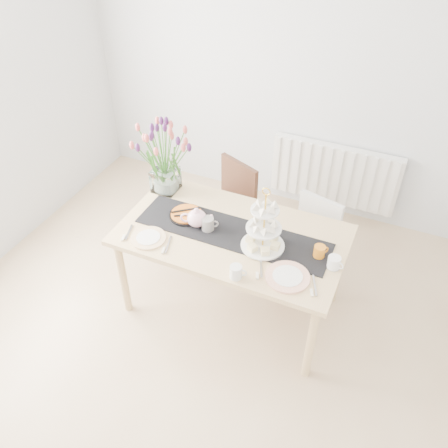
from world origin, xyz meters
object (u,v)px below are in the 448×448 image
at_px(radiator, 334,174).
at_px(plate_left, 148,238).
at_px(teapot, 197,218).
at_px(mug_white, 236,272).
at_px(chair_brown, 230,201).
at_px(cake_stand, 263,233).
at_px(cream_jug, 334,262).
at_px(mug_grey, 208,224).
at_px(tart_tin, 187,215).
at_px(tulip_vase, 163,148).
at_px(plate_right, 287,277).
at_px(dining_table, 232,241).
at_px(chair_white, 311,236).
at_px(mug_orange, 319,252).

xyz_separation_m(radiator, plate_left, (-0.92, -1.79, 0.31)).
bearing_deg(teapot, plate_left, -152.79).
bearing_deg(radiator, mug_white, -96.52).
bearing_deg(radiator, chair_brown, -131.14).
distance_m(cake_stand, plate_left, 0.81).
xyz_separation_m(cream_jug, mug_white, (-0.54, -0.34, 0.00)).
relative_size(teapot, plate_left, 0.90).
bearing_deg(cream_jug, mug_grey, -157.67).
xyz_separation_m(cake_stand, tart_tin, (-0.63, 0.08, -0.11)).
bearing_deg(tulip_vase, chair_brown, 46.49).
bearing_deg(tart_tin, cake_stand, -7.57).
height_order(cream_jug, plate_left, cream_jug).
xyz_separation_m(teapot, mug_white, (0.45, -0.36, -0.02)).
xyz_separation_m(mug_grey, plate_right, (0.67, -0.22, -0.04)).
bearing_deg(mug_grey, teapot, 146.18).
height_order(radiator, teapot, teapot).
height_order(dining_table, mug_grey, mug_grey).
xyz_separation_m(chair_white, mug_grey, (-0.63, -0.60, 0.37)).
bearing_deg(mug_white, mug_grey, 122.90).
bearing_deg(tart_tin, mug_grey, -19.33).
bearing_deg(teapot, dining_table, -13.07).
xyz_separation_m(cream_jug, plate_right, (-0.24, -0.21, -0.04)).
distance_m(mug_grey, mug_orange, 0.80).
relative_size(radiator, teapot, 5.33).
distance_m(radiator, cake_stand, 1.61).
bearing_deg(plate_right, tart_tin, 161.59).
distance_m(dining_table, cream_jug, 0.75).
xyz_separation_m(mug_orange, plate_right, (-0.13, -0.27, -0.04)).
distance_m(cake_stand, cream_jug, 0.50).
distance_m(teapot, mug_grey, 0.09).
xyz_separation_m(dining_table, plate_right, (0.49, -0.26, 0.08)).
height_order(cream_jug, tart_tin, cream_jug).
height_order(dining_table, chair_brown, chair_brown).
xyz_separation_m(chair_white, plate_right, (0.04, -0.82, 0.33)).
relative_size(teapot, cream_jug, 2.64).
bearing_deg(cake_stand, dining_table, 168.72).
height_order(tulip_vase, cream_jug, tulip_vase).
bearing_deg(mug_orange, chair_brown, 98.31).
height_order(radiator, plate_right, plate_right).
bearing_deg(tart_tin, teapot, -28.46).
bearing_deg(plate_right, chair_white, 92.73).
distance_m(tart_tin, plate_left, 0.35).
bearing_deg(chair_white, plate_right, -72.88).
xyz_separation_m(cake_stand, teapot, (-0.51, 0.02, -0.06)).
bearing_deg(chair_white, chair_brown, -174.00).
height_order(chair_brown, cake_stand, cake_stand).
bearing_deg(cream_jug, radiator, 124.78).
bearing_deg(chair_white, mug_orange, -58.62).
xyz_separation_m(radiator, cream_jug, (0.33, -1.54, 0.34)).
relative_size(radiator, plate_left, 4.82).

